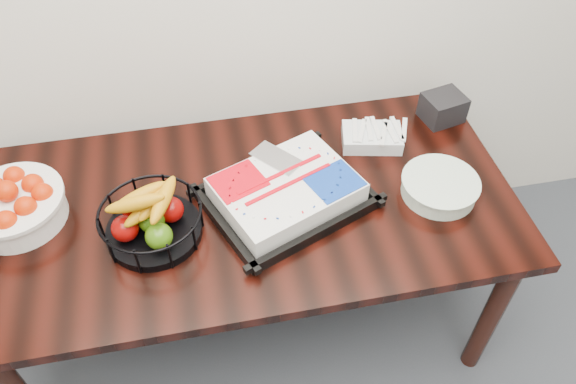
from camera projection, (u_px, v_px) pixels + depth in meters
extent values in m
cube|color=black|center=(250.00, 205.00, 1.92)|extent=(1.80, 0.90, 0.04)
cylinder|color=black|center=(46.00, 229.00, 2.33)|extent=(0.07, 0.07, 0.71)
cylinder|color=black|center=(492.00, 314.00, 2.05)|extent=(0.07, 0.07, 0.71)
cylinder|color=black|center=(420.00, 174.00, 2.55)|extent=(0.07, 0.07, 0.71)
cube|color=black|center=(286.00, 200.00, 1.89)|extent=(0.61, 0.55, 0.02)
cube|color=white|center=(286.00, 190.00, 1.86)|extent=(0.53, 0.47, 0.08)
cube|color=red|center=(243.00, 168.00, 1.87)|extent=(0.21, 0.19, 0.00)
cube|color=#0E349A|center=(332.00, 195.00, 1.79)|extent=(0.21, 0.19, 0.00)
cube|color=silver|center=(289.00, 157.00, 1.90)|extent=(0.18, 0.19, 0.00)
cylinder|color=white|center=(16.00, 208.00, 1.81)|extent=(0.31, 0.31, 0.10)
cylinder|color=white|center=(11.00, 199.00, 1.78)|extent=(0.33, 0.33, 0.01)
cylinder|color=black|center=(155.00, 231.00, 1.79)|extent=(0.30, 0.30, 0.03)
torus|color=black|center=(149.00, 212.00, 1.73)|extent=(0.32, 0.32, 0.01)
cylinder|color=white|center=(439.00, 188.00, 1.91)|extent=(0.25, 0.25, 0.06)
cylinder|color=white|center=(441.00, 181.00, 1.88)|extent=(0.26, 0.26, 0.01)
cube|color=silver|center=(372.00, 138.00, 2.08)|extent=(0.24, 0.18, 0.05)
cube|color=black|center=(443.00, 108.00, 2.16)|extent=(0.17, 0.16, 0.11)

